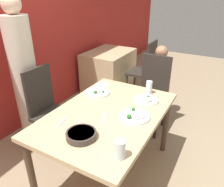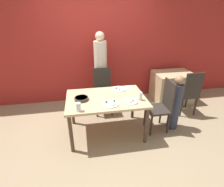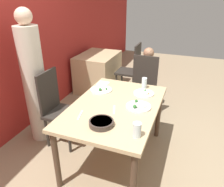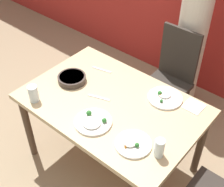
# 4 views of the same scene
# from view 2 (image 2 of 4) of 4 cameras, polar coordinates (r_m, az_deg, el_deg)

# --- Properties ---
(ground_plane) EXTENTS (10.00, 10.00, 0.00)m
(ground_plane) POSITION_cam_2_polar(r_m,az_deg,el_deg) (3.40, -1.79, -12.39)
(ground_plane) COLOR #998466
(wall_back) EXTENTS (10.00, 0.06, 2.70)m
(wall_back) POSITION_cam_2_polar(r_m,az_deg,el_deg) (4.23, -5.20, 15.35)
(wall_back) COLOR #A82823
(wall_back) RESTS_ON ground_plane
(dining_table) EXTENTS (1.35, 0.91, 0.73)m
(dining_table) POSITION_cam_2_polar(r_m,az_deg,el_deg) (3.05, -1.95, -2.71)
(dining_table) COLOR tan
(dining_table) RESTS_ON ground_plane
(chair_adult_spot) EXTENTS (0.40, 0.40, 0.99)m
(chair_adult_spot) POSITION_cam_2_polar(r_m,az_deg,el_deg) (3.82, -3.00, 1.25)
(chair_adult_spot) COLOR #2D2823
(chair_adult_spot) RESTS_ON ground_plane
(chair_child_spot) EXTENTS (0.40, 0.40, 0.99)m
(chair_child_spot) POSITION_cam_2_polar(r_m,az_deg,el_deg) (3.33, 15.97, -3.61)
(chair_child_spot) COLOR #2D2823
(chair_child_spot) RESTS_ON ground_plane
(person_adult) EXTENTS (0.28, 0.28, 1.70)m
(person_adult) POSITION_cam_2_polar(r_m,az_deg,el_deg) (4.00, -3.67, 6.72)
(person_adult) COLOR beige
(person_adult) RESTS_ON ground_plane
(person_child) EXTENTS (0.20, 0.20, 1.07)m
(person_child) POSITION_cam_2_polar(r_m,az_deg,el_deg) (3.46, 19.92, -3.30)
(person_child) COLOR #33384C
(person_child) RESTS_ON ground_plane
(bowl_curry) EXTENTS (0.23, 0.23, 0.05)m
(bowl_curry) POSITION_cam_2_polar(r_m,az_deg,el_deg) (2.96, -9.96, -1.63)
(bowl_curry) COLOR #3D332D
(bowl_curry) RESTS_ON dining_table
(plate_rice_adult) EXTENTS (0.25, 0.25, 0.05)m
(plate_rice_adult) POSITION_cam_2_polar(r_m,az_deg,el_deg) (2.88, 6.06, -2.52)
(plate_rice_adult) COLOR white
(plate_rice_adult) RESTS_ON dining_table
(plate_rice_child) EXTENTS (0.27, 0.27, 0.05)m
(plate_rice_child) POSITION_cam_2_polar(r_m,az_deg,el_deg) (3.31, 2.12, 1.52)
(plate_rice_child) COLOR white
(plate_rice_child) RESTS_ON dining_table
(plate_noodles) EXTENTS (0.27, 0.27, 0.06)m
(plate_noodles) POSITION_cam_2_polar(r_m,az_deg,el_deg) (2.79, -0.42, -3.31)
(plate_noodles) COLOR white
(plate_noodles) RESTS_ON dining_table
(glass_water_tall) EXTENTS (0.06, 0.06, 0.14)m
(glass_water_tall) POSITION_cam_2_polar(r_m,az_deg,el_deg) (2.94, 9.21, -0.87)
(glass_water_tall) COLOR silver
(glass_water_tall) RESTS_ON dining_table
(glass_water_short) EXTENTS (0.07, 0.07, 0.13)m
(glass_water_short) POSITION_cam_2_polar(r_m,az_deg,el_deg) (2.63, -10.91, -4.35)
(glass_water_short) COLOR silver
(glass_water_short) RESTS_ON dining_table
(napkin_folded) EXTENTS (0.14, 0.14, 0.01)m
(napkin_folded) POSITION_cam_2_polar(r_m,az_deg,el_deg) (3.42, 5.43, 2.06)
(napkin_folded) COLOR white
(napkin_folded) RESTS_ON dining_table
(fork_steel) EXTENTS (0.18, 0.06, 0.01)m
(fork_steel) POSITION_cam_2_polar(r_m,az_deg,el_deg) (3.22, -8.50, 0.28)
(fork_steel) COLOR silver
(fork_steel) RESTS_ON dining_table
(spoon_steel) EXTENTS (0.18, 0.08, 0.01)m
(spoon_steel) POSITION_cam_2_polar(r_m,az_deg,el_deg) (2.97, -3.97, -1.68)
(spoon_steel) COLOR silver
(spoon_steel) RESTS_ON dining_table
(background_table) EXTENTS (0.92, 0.69, 0.72)m
(background_table) POSITION_cam_2_polar(r_m,az_deg,el_deg) (4.63, 18.95, 2.15)
(background_table) COLOR tan
(background_table) RESTS_ON ground_plane
(chair_background) EXTENTS (0.40, 0.40, 0.99)m
(chair_background) POSITION_cam_2_polar(r_m,az_deg,el_deg) (4.04, 23.76, 0.37)
(chair_background) COLOR #2D2823
(chair_background) RESTS_ON ground_plane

